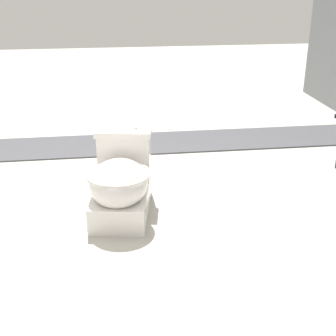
# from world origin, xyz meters

# --- Properties ---
(ground_plane) EXTENTS (14.00, 14.00, 0.00)m
(ground_plane) POSITION_xyz_m (0.00, 0.00, 0.00)
(ground_plane) COLOR #B7B2A8
(gravel_strip) EXTENTS (0.56, 8.00, 0.01)m
(gravel_strip) POSITION_xyz_m (-1.33, 0.50, 0.01)
(gravel_strip) COLOR #4C4C51
(gravel_strip) RESTS_ON ground
(toilet) EXTENTS (0.68, 0.47, 0.52)m
(toilet) POSITION_xyz_m (-0.05, 0.11, 0.22)
(toilet) COLOR white
(toilet) RESTS_ON ground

